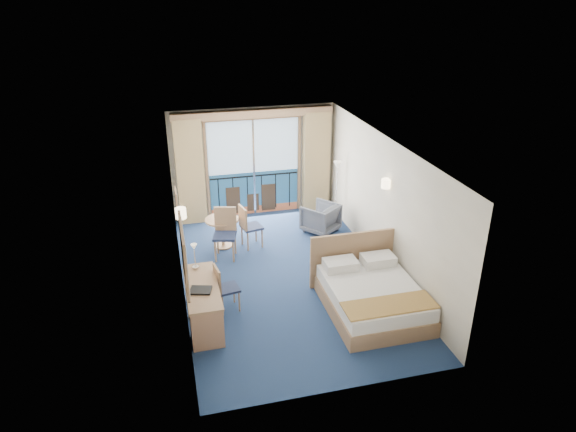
# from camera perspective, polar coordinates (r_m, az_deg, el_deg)

# --- Properties ---
(floor) EXTENTS (6.50, 6.50, 0.00)m
(floor) POSITION_cam_1_polar(r_m,az_deg,el_deg) (10.30, -0.27, -6.70)
(floor) COLOR navy
(floor) RESTS_ON ground
(room_walls) EXTENTS (4.04, 6.54, 2.72)m
(room_walls) POSITION_cam_1_polar(r_m,az_deg,el_deg) (9.51, -0.29, 2.52)
(room_walls) COLOR beige
(room_walls) RESTS_ON ground
(balcony_door) EXTENTS (2.36, 0.03, 2.52)m
(balcony_door) POSITION_cam_1_polar(r_m,az_deg,el_deg) (12.68, -3.83, 5.08)
(balcony_door) COLOR navy
(balcony_door) RESTS_ON room_walls
(curtain_left) EXTENTS (0.65, 0.22, 2.55)m
(curtain_left) POSITION_cam_1_polar(r_m,az_deg,el_deg) (12.33, -10.80, 4.79)
(curtain_left) COLOR tan
(curtain_left) RESTS_ON room_walls
(curtain_right) EXTENTS (0.65, 0.22, 2.55)m
(curtain_right) POSITION_cam_1_polar(r_m,az_deg,el_deg) (12.85, 3.15, 5.99)
(curtain_right) COLOR tan
(curtain_right) RESTS_ON room_walls
(pelmet) EXTENTS (3.80, 0.25, 0.18)m
(pelmet) POSITION_cam_1_polar(r_m,az_deg,el_deg) (12.17, -3.88, 11.31)
(pelmet) COLOR #A5775A
(pelmet) RESTS_ON room_walls
(mirror) EXTENTS (0.05, 1.25, 0.95)m
(mirror) POSITION_cam_1_polar(r_m,az_deg,el_deg) (8.01, -11.49, -4.21)
(mirror) COLOR #A5775A
(mirror) RESTS_ON room_walls
(wall_print) EXTENTS (0.04, 0.42, 0.52)m
(wall_print) POSITION_cam_1_polar(r_m,az_deg,el_deg) (9.75, -12.25, 1.39)
(wall_print) COLOR #A5775A
(wall_print) RESTS_ON room_walls
(sconce_left) EXTENTS (0.18, 0.18, 0.18)m
(sconce_left) POSITION_cam_1_polar(r_m,az_deg,el_deg) (8.69, -11.83, 0.32)
(sconce_left) COLOR #FFE5B2
(sconce_left) RESTS_ON room_walls
(sconce_right) EXTENTS (0.18, 0.18, 0.18)m
(sconce_right) POSITION_cam_1_polar(r_m,az_deg,el_deg) (9.97, 10.83, 3.56)
(sconce_right) COLOR #FFE5B2
(sconce_right) RESTS_ON room_walls
(bed) EXTENTS (1.71, 2.03, 1.07)m
(bed) POSITION_cam_1_polar(r_m,az_deg,el_deg) (9.30, 9.24, -8.62)
(bed) COLOR #A5775A
(bed) RESTS_ON ground
(nightstand) EXTENTS (0.38, 0.37, 0.50)m
(nightstand) POSITION_cam_1_polar(r_m,az_deg,el_deg) (10.47, 9.68, -4.94)
(nightstand) COLOR tan
(nightstand) RESTS_ON ground
(phone) EXTENTS (0.20, 0.17, 0.07)m
(phone) POSITION_cam_1_polar(r_m,az_deg,el_deg) (10.28, 9.63, -3.69)
(phone) COLOR white
(phone) RESTS_ON nightstand
(armchair) EXTENTS (1.03, 1.03, 0.68)m
(armchair) POSITION_cam_1_polar(r_m,az_deg,el_deg) (12.00, 3.62, -0.21)
(armchair) COLOR #494F59
(armchair) RESTS_ON ground
(floor_lamp) EXTENTS (0.21, 0.21, 1.55)m
(floor_lamp) POSITION_cam_1_polar(r_m,az_deg,el_deg) (12.19, 5.49, 4.38)
(floor_lamp) COLOR silver
(floor_lamp) RESTS_ON ground
(desk) EXTENTS (0.54, 1.56, 0.73)m
(desk) POSITION_cam_1_polar(r_m,az_deg,el_deg) (8.57, -9.13, -10.94)
(desk) COLOR #A5775A
(desk) RESTS_ON ground
(desk_chair) EXTENTS (0.44, 0.44, 0.88)m
(desk_chair) POSITION_cam_1_polar(r_m,az_deg,el_deg) (9.13, -7.20, -7.69)
(desk_chair) COLOR #1F294A
(desk_chair) RESTS_ON ground
(folder) EXTENTS (0.40, 0.35, 0.03)m
(folder) POSITION_cam_1_polar(r_m,az_deg,el_deg) (8.59, -9.68, -8.13)
(folder) COLOR black
(folder) RESTS_ON desk
(desk_lamp) EXTENTS (0.12, 0.12, 0.46)m
(desk_lamp) POSITION_cam_1_polar(r_m,az_deg,el_deg) (9.09, -10.37, -3.86)
(desk_lamp) COLOR silver
(desk_lamp) RESTS_ON desk
(round_table) EXTENTS (0.74, 0.74, 0.66)m
(round_table) POSITION_cam_1_polar(r_m,az_deg,el_deg) (11.30, -7.31, -1.06)
(round_table) COLOR #A5775A
(round_table) RESTS_ON ground
(table_chair_a) EXTENTS (0.51, 0.50, 0.98)m
(table_chair_a) POSITION_cam_1_polar(r_m,az_deg,el_deg) (11.19, -4.47, -0.91)
(table_chair_a) COLOR #1F294A
(table_chair_a) RESTS_ON ground
(table_chair_b) EXTENTS (0.57, 0.58, 1.08)m
(table_chair_b) POSITION_cam_1_polar(r_m,az_deg,el_deg) (10.85, -7.00, -1.55)
(table_chair_b) COLOR #1F294A
(table_chair_b) RESTS_ON ground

